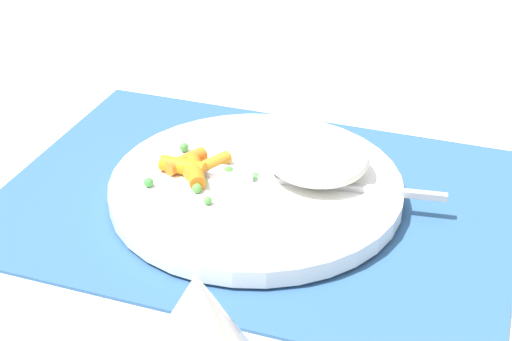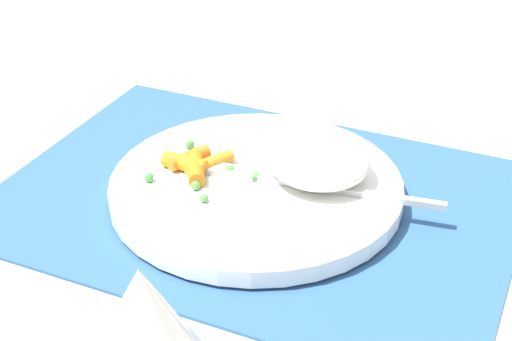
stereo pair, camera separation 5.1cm
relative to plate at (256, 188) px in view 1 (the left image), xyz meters
The scene contains 7 objects.
ground_plane 0.01m from the plate, ahead, with size 2.40×2.40×0.00m, color white.
placemat 0.01m from the plate, ahead, with size 0.45×0.32×0.01m, color #2D5684.
plate is the anchor object (origin of this frame).
rice_mound 0.06m from the plate, 151.16° to the right, with size 0.09×0.09×0.03m, color beige.
carrot_portion 0.06m from the plate, ahead, with size 0.06×0.06×0.01m.
pea_scatter 0.05m from the plate, 12.28° to the left, with size 0.09×0.08×0.01m.
fork 0.04m from the plate, behind, with size 0.21×0.04×0.01m.
Camera 1 is at (-0.19, 0.55, 0.38)m, focal length 54.90 mm.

